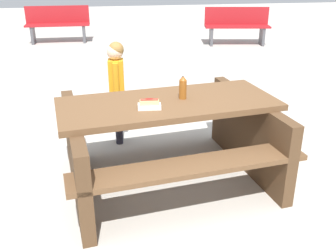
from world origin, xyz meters
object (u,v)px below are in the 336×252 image
Objects in this scene: picnic_table at (168,135)px; soda_bottle at (183,87)px; child_in_coat at (117,80)px; park_bench_mid at (237,25)px; hotdog_tray at (149,104)px; park_bench_far at (58,24)px.

soda_bottle is (-0.13, -0.04, 0.41)m from picnic_table.
child_in_coat reaches higher than soda_bottle.
picnic_table is 1.27× the size of park_bench_mid.
park_bench_mid is at bearing -113.53° from soda_bottle.
soda_bottle is at bearing 121.31° from child_in_coat.
park_bench_mid is (-2.82, -5.96, -0.33)m from hotdog_tray.
park_bench_far is (1.34, -6.95, -0.33)m from hotdog_tray.
hotdog_tray is 0.17× the size of child_in_coat.
hotdog_tray is at bearing 39.53° from picnic_table.
child_in_coat is at bearing -78.52° from hotdog_tray.
park_bench_mid is at bearing -115.33° from hotdog_tray.
child_in_coat is 6.03m from park_bench_far.
park_bench_mid is at bearing 166.61° from park_bench_far.
child_in_coat is 5.79m from park_bench_mid.
park_bench_far is at bearing -79.21° from child_in_coat.
soda_bottle is at bearing 66.47° from park_bench_mid.
picnic_table is at bearing 17.14° from soda_bottle.
picnic_table is at bearing 65.52° from park_bench_mid.
soda_bottle reaches higher than hotdog_tray.
soda_bottle is at bearing -162.86° from picnic_table.
child_in_coat is (0.38, -0.89, 0.25)m from picnic_table.
park_bench_far is at bearing -13.39° from park_bench_mid.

